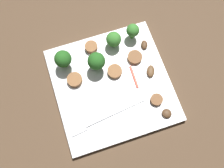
{
  "coord_description": "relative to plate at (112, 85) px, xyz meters",
  "views": [
    {
      "loc": [
        0.06,
        0.18,
        0.58
      ],
      "look_at": [
        0.0,
        0.0,
        0.01
      ],
      "focal_mm": 41.87,
      "sensor_mm": 36.0,
      "label": 1
    }
  ],
  "objects": [
    {
      "name": "fork",
      "position": [
        0.04,
        0.07,
        0.01
      ],
      "size": [
        0.18,
        0.03,
        0.0
      ],
      "rotation": [
        0.0,
        0.0,
        0.12
      ],
      "color": "silver",
      "rests_on": "plate"
    },
    {
      "name": "mushroom_1",
      "position": [
        -0.09,
        0.1,
        0.01
      ],
      "size": [
        0.03,
        0.03,
        0.01
      ],
      "primitive_type": "ellipsoid",
      "rotation": [
        0.0,
        0.0,
        0.75
      ],
      "color": "#4C331E",
      "rests_on": "plate"
    },
    {
      "name": "sausage_slice_2",
      "position": [
        0.08,
        -0.03,
        0.01
      ],
      "size": [
        0.04,
        0.04,
        0.01
      ],
      "primitive_type": "cylinder",
      "rotation": [
        0.0,
        0.0,
        2.88
      ],
      "color": "brown",
      "rests_on": "plate"
    },
    {
      "name": "pepper_strip_0",
      "position": [
        -0.05,
        0.0,
        0.01
      ],
      "size": [
        0.01,
        0.06,
        0.0
      ],
      "primitive_type": "cube",
      "rotation": [
        0.0,
        0.0,
        4.69
      ],
      "color": "red",
      "rests_on": "plate"
    },
    {
      "name": "mushroom_0",
      "position": [
        -0.09,
        -0.0,
        0.01
      ],
      "size": [
        0.03,
        0.03,
        0.01
      ],
      "primitive_type": "ellipsoid",
      "rotation": [
        0.0,
        0.0,
        1.17
      ],
      "color": "brown",
      "rests_on": "plate"
    },
    {
      "name": "broccoli_floret_0",
      "position": [
        0.09,
        -0.08,
        0.04
      ],
      "size": [
        0.04,
        0.04,
        0.06
      ],
      "color": "#296420",
      "rests_on": "plate"
    },
    {
      "name": "ground_plane",
      "position": [
        0.0,
        0.0,
        -0.01
      ],
      "size": [
        1.4,
        1.4,
        0.0
      ],
      "primitive_type": "plane",
      "color": "#4C3826"
    },
    {
      "name": "sausage_slice_1",
      "position": [
        0.02,
        -0.1,
        0.01
      ],
      "size": [
        0.03,
        0.03,
        0.01
      ],
      "primitive_type": "cylinder",
      "rotation": [
        0.0,
        0.0,
        0.19
      ],
      "color": "brown",
      "rests_on": "plate"
    },
    {
      "name": "broccoli_floret_2",
      "position": [
        -0.03,
        -0.09,
        0.04
      ],
      "size": [
        0.04,
        0.04,
        0.05
      ],
      "color": "#408630",
      "rests_on": "plate"
    },
    {
      "name": "sausage_slice_0",
      "position": [
        -0.08,
        0.07,
        0.01
      ],
      "size": [
        0.04,
        0.04,
        0.01
      ],
      "primitive_type": "cylinder",
      "rotation": [
        0.0,
        0.0,
        0.81
      ],
      "color": "brown",
      "rests_on": "plate"
    },
    {
      "name": "broccoli_floret_1",
      "position": [
        0.02,
        -0.05,
        0.05
      ],
      "size": [
        0.04,
        0.04,
        0.06
      ],
      "color": "#296420",
      "rests_on": "plate"
    },
    {
      "name": "sausage_slice_3",
      "position": [
        -0.01,
        -0.03,
        0.01
      ],
      "size": [
        0.05,
        0.05,
        0.01
      ],
      "primitive_type": "cylinder",
      "rotation": [
        0.0,
        0.0,
        0.57
      ],
      "color": "brown",
      "rests_on": "plate"
    },
    {
      "name": "broccoli_floret_3",
      "position": [
        -0.08,
        -0.1,
        0.04
      ],
      "size": [
        0.03,
        0.03,
        0.05
      ],
      "color": "#408630",
      "rests_on": "plate"
    },
    {
      "name": "mushroom_2",
      "position": [
        -0.1,
        -0.07,
        0.01
      ],
      "size": [
        0.02,
        0.03,
        0.01
      ],
      "primitive_type": "ellipsoid",
      "rotation": [
        0.0,
        0.0,
        1.26
      ],
      "color": "#4C331E",
      "rests_on": "plate"
    },
    {
      "name": "sausage_slice_4",
      "position": [
        -0.07,
        -0.04,
        0.01
      ],
      "size": [
        0.04,
        0.04,
        0.01
      ],
      "primitive_type": "cylinder",
      "rotation": [
        0.0,
        0.0,
        1.63
      ],
      "color": "brown",
      "rests_on": "plate"
    },
    {
      "name": "plate",
      "position": [
        0.0,
        0.0,
        0.0
      ],
      "size": [
        0.26,
        0.26,
        0.01
      ],
      "primitive_type": "cube",
      "color": "white",
      "rests_on": "ground_plane"
    }
  ]
}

